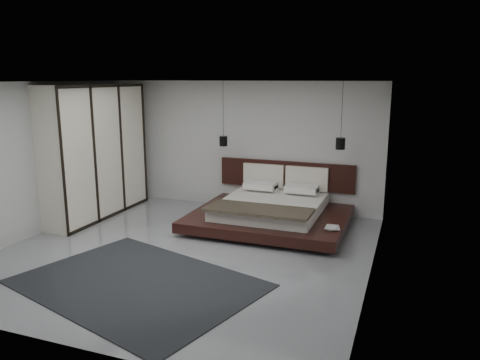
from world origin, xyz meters
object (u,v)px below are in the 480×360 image
at_px(lattice_screen, 118,146).
at_px(wardrobe, 96,151).
at_px(pendant_right, 340,143).
at_px(pendant_left, 223,141).
at_px(rug, 137,283).
at_px(bed, 272,210).

distance_m(lattice_screen, wardrobe, 1.18).
bearing_deg(pendant_right, pendant_left, -180.00).
relative_size(pendant_left, pendant_right, 1.05).
xyz_separation_m(pendant_right, wardrobe, (-4.85, -1.09, -0.26)).
height_order(wardrobe, rug, wardrobe).
height_order(pendant_right, rug, pendant_right).
height_order(bed, rug, bed).
bearing_deg(pendant_left, wardrobe, -155.75).
xyz_separation_m(lattice_screen, pendant_left, (2.67, -0.06, 0.26)).
distance_m(lattice_screen, pendant_left, 2.68).
bearing_deg(rug, lattice_screen, 126.94).
distance_m(wardrobe, rug, 3.99).
xyz_separation_m(pendant_left, wardrobe, (-2.42, -1.09, -0.20)).
bearing_deg(rug, pendant_left, 93.20).
height_order(pendant_left, rug, pendant_left).
relative_size(lattice_screen, rug, 0.79).
distance_m(pendant_right, wardrobe, 4.98).
height_order(pendant_left, pendant_right, same).
distance_m(pendant_left, rug, 4.08).
bearing_deg(bed, lattice_screen, 171.96).
distance_m(lattice_screen, bed, 4.05).
distance_m(bed, rug, 3.45).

